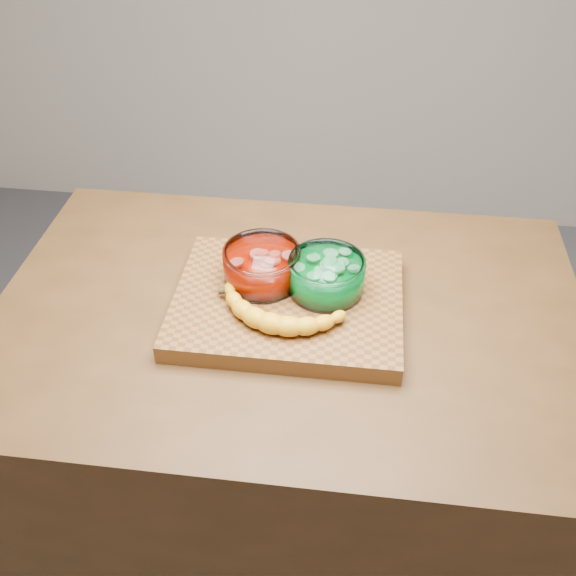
# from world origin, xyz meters

# --- Properties ---
(ground) EXTENTS (3.50, 3.50, 0.00)m
(ground) POSITION_xyz_m (0.00, 0.00, 0.00)
(ground) COLOR #525256
(ground) RESTS_ON ground
(counter) EXTENTS (1.20, 0.80, 0.90)m
(counter) POSITION_xyz_m (0.00, 0.00, 0.45)
(counter) COLOR #4E3117
(counter) RESTS_ON ground
(cutting_board) EXTENTS (0.45, 0.35, 0.04)m
(cutting_board) POSITION_xyz_m (0.00, 0.00, 0.92)
(cutting_board) COLOR brown
(cutting_board) RESTS_ON counter
(bowl_red) EXTENTS (0.16, 0.16, 0.07)m
(bowl_red) POSITION_xyz_m (-0.06, 0.04, 0.98)
(bowl_red) COLOR white
(bowl_red) RESTS_ON cutting_board
(bowl_green) EXTENTS (0.15, 0.15, 0.07)m
(bowl_green) POSITION_xyz_m (0.07, 0.03, 0.97)
(bowl_green) COLOR white
(bowl_green) RESTS_ON cutting_board
(banana) EXTENTS (0.28, 0.15, 0.04)m
(banana) POSITION_xyz_m (-0.00, -0.06, 0.96)
(banana) COLOR orange
(banana) RESTS_ON cutting_board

